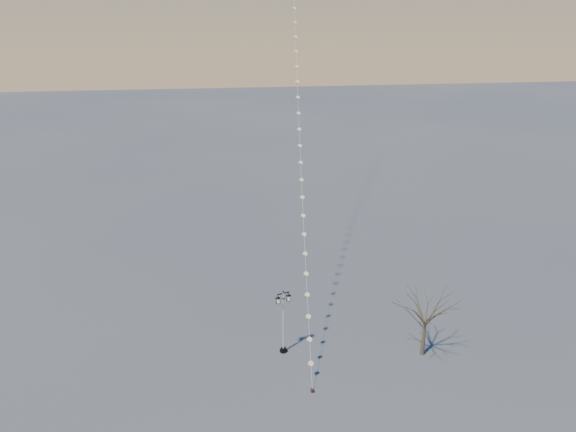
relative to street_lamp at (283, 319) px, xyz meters
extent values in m
plane|color=#505251|center=(2.26, -3.11, -2.38)|extent=(300.00, 300.00, 0.00)
cylinder|color=black|center=(0.00, 0.00, -2.31)|extent=(0.48, 0.48, 0.14)
cylinder|color=black|center=(0.00, 0.00, -2.18)|extent=(0.34, 0.34, 0.12)
cylinder|color=silver|center=(0.00, 0.00, -0.12)|extent=(0.11, 0.11, 4.01)
cylinder|color=black|center=(0.00, 0.00, 1.42)|extent=(0.17, 0.17, 0.05)
cube|color=black|center=(0.00, 0.00, 1.76)|extent=(0.79, 0.28, 0.05)
sphere|color=black|center=(0.00, 0.00, 1.86)|extent=(0.12, 0.12, 0.12)
pyramid|color=black|center=(-0.34, -0.10, 1.63)|extent=(0.38, 0.38, 0.12)
cube|color=beige|center=(-0.34, -0.10, 1.37)|extent=(0.22, 0.22, 0.29)
cube|color=black|center=(-0.34, -0.10, 1.20)|extent=(0.26, 0.26, 0.03)
pyramid|color=black|center=(0.34, 0.10, 1.63)|extent=(0.38, 0.38, 0.12)
cube|color=beige|center=(0.34, 0.10, 1.37)|extent=(0.22, 0.22, 0.29)
cube|color=black|center=(0.34, 0.10, 1.20)|extent=(0.26, 0.26, 0.03)
cone|color=#4A402C|center=(8.54, -1.72, -1.18)|extent=(0.28, 0.28, 2.40)
cylinder|color=black|center=(0.99, -4.13, -2.28)|extent=(0.20, 0.20, 0.20)
cylinder|color=black|center=(0.99, -4.13, -2.26)|extent=(0.03, 0.03, 0.25)
cone|color=#F8572E|center=(3.81, 16.34, 14.96)|extent=(0.08, 0.08, 0.28)
cylinder|color=white|center=(0.99, -4.13, -1.78)|extent=(0.02, 0.02, 0.80)
camera|label=1|loc=(-4.45, -28.27, 17.17)|focal=33.12mm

